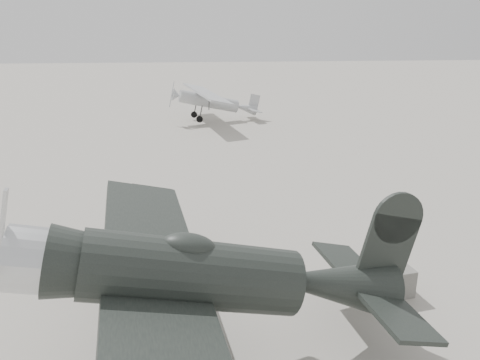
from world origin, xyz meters
name	(u,v)px	position (x,y,z in m)	size (l,w,h in m)	color
ground	(282,263)	(0.00, 0.00, 0.00)	(160.00, 160.00, 0.00)	#A39D90
lowwing_monoplane	(212,277)	(-2.37, -4.35, 2.15)	(9.09, 12.68, 4.07)	black
highwing_monoplane	(212,99)	(-1.31, 22.71, 1.73)	(7.01, 9.81, 2.77)	#9B9EA0
equipment_block	(381,280)	(2.44, -2.00, 0.40)	(1.62, 1.01, 0.81)	slate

